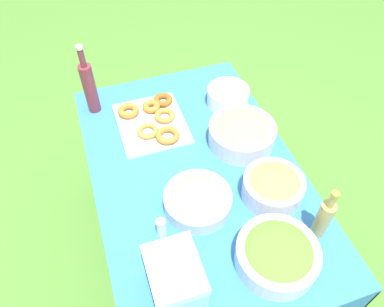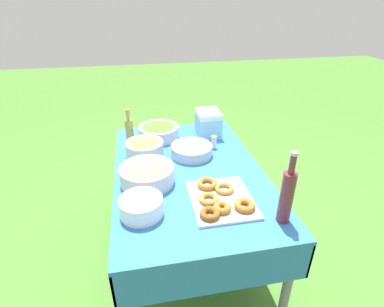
% 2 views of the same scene
% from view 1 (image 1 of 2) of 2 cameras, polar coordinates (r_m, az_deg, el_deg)
% --- Properties ---
extents(ground_plane, '(14.00, 14.00, 0.00)m').
position_cam_1_polar(ground_plane, '(2.38, 0.47, -14.10)').
color(ground_plane, '#477A2D').
extents(picnic_table, '(1.49, 0.94, 0.76)m').
position_cam_1_polar(picnic_table, '(1.82, 0.60, -4.46)').
color(picnic_table, '#2D6BB2').
rests_on(picnic_table, ground_plane).
extents(salad_bowl, '(0.31, 0.31, 0.12)m').
position_cam_1_polar(salad_bowl, '(1.48, 12.87, -14.74)').
color(salad_bowl, silver).
rests_on(salad_bowl, picnic_table).
extents(pasta_bowl, '(0.29, 0.29, 0.10)m').
position_cam_1_polar(pasta_bowl, '(1.59, 0.89, -7.06)').
color(pasta_bowl, '#B2B7BC').
rests_on(pasta_bowl, picnic_table).
extents(donut_platter, '(0.40, 0.34, 0.05)m').
position_cam_1_polar(donut_platter, '(1.95, -6.03, 5.11)').
color(donut_platter, silver).
rests_on(donut_platter, picnic_table).
extents(plate_stack, '(0.22, 0.22, 0.10)m').
position_cam_1_polar(plate_stack, '(2.05, 5.52, 8.65)').
color(plate_stack, white).
rests_on(plate_stack, picnic_table).
extents(olive_oil_bottle, '(0.06, 0.06, 0.27)m').
position_cam_1_polar(olive_oil_bottle, '(1.56, 19.42, -9.23)').
color(olive_oil_bottle, '#998E4C').
rests_on(olive_oil_bottle, picnic_table).
extents(wine_bottle, '(0.07, 0.07, 0.39)m').
position_cam_1_polar(wine_bottle, '(2.00, -15.39, 9.82)').
color(wine_bottle, maroon).
rests_on(wine_bottle, picnic_table).
extents(bread_bowl, '(0.32, 0.32, 0.13)m').
position_cam_1_polar(bread_bowl, '(1.83, 7.64, 3.20)').
color(bread_bowl, silver).
rests_on(bread_bowl, picnic_table).
extents(olive_bowl, '(0.26, 0.26, 0.13)m').
position_cam_1_polar(olive_bowl, '(1.64, 12.27, -4.90)').
color(olive_bowl, silver).
rests_on(olive_bowl, picnic_table).
extents(cooler_box, '(0.22, 0.18, 0.20)m').
position_cam_1_polar(cooler_box, '(1.37, -2.59, -18.55)').
color(cooler_box, '#8CC6E5').
rests_on(cooler_box, picnic_table).
extents(salt_shaker, '(0.04, 0.04, 0.09)m').
position_cam_1_polar(salt_shaker, '(1.52, -4.68, -11.17)').
color(salt_shaker, white).
rests_on(salt_shaker, picnic_table).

